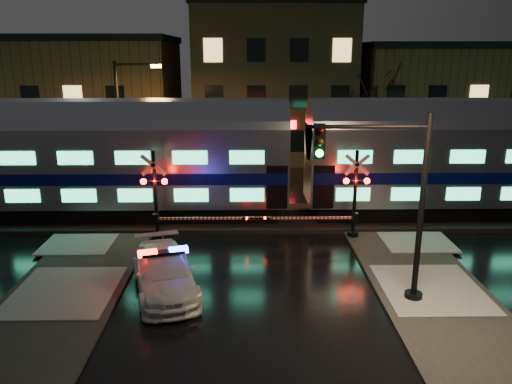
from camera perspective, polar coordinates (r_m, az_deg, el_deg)
ground at (r=20.78m, az=-0.85°, el=-7.73°), size 120.00×120.00×0.00m
ballast at (r=25.40m, az=-0.88°, el=-3.00°), size 90.00×4.20×0.24m
sidewalk_left at (r=16.73m, az=-24.53°, el=-15.20°), size 4.00×20.00×0.12m
sidewalk_right at (r=16.74m, az=22.91°, el=-14.98°), size 4.00×20.00×0.12m
building_left at (r=43.24m, az=-18.72°, el=9.88°), size 14.00×10.00×9.00m
building_mid at (r=41.69m, az=1.85°, el=12.22°), size 12.00×11.00×11.50m
building_right at (r=43.91m, az=19.32°, el=9.58°), size 12.00×10.00×8.50m
train at (r=24.68m, az=4.79°, el=4.24°), size 51.00×3.12×5.92m
police_car at (r=18.21m, az=-10.44°, el=-9.02°), size 3.29×5.32×1.60m
crossing_signal_right at (r=22.80m, az=10.36°, el=-1.30°), size 5.79×0.66×4.10m
crossing_signal_left at (r=22.67m, az=-10.51°, el=-1.38°), size 5.82×0.66×4.12m
traffic_light at (r=16.75m, az=15.19°, el=-1.61°), size 4.18×0.73×6.46m
streetlight at (r=29.16m, az=-14.90°, el=7.78°), size 2.62×0.27×7.82m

